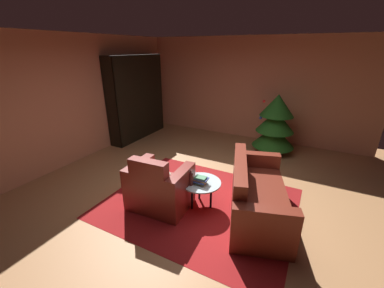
% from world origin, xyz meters
% --- Properties ---
extents(ground_plane, '(8.14, 8.14, 0.00)m').
position_xyz_m(ground_plane, '(0.00, 0.00, 0.00)').
color(ground_plane, '#AE784A').
extents(wall_back, '(6.18, 0.06, 2.73)m').
position_xyz_m(wall_back, '(0.00, 3.42, 1.36)').
color(wall_back, tan).
rests_on(wall_back, ground).
extents(wall_left, '(0.06, 6.90, 2.73)m').
position_xyz_m(wall_left, '(-3.06, 0.00, 1.36)').
color(wall_left, tan).
rests_on(wall_left, ground).
extents(area_rug, '(2.99, 2.46, 0.01)m').
position_xyz_m(area_rug, '(0.19, -0.17, 0.00)').
color(area_rug, maroon).
rests_on(area_rug, ground).
extents(bookshelf_unit, '(0.38, 1.92, 2.25)m').
position_xyz_m(bookshelf_unit, '(-2.80, 2.12, 1.13)').
color(bookshelf_unit, black).
rests_on(bookshelf_unit, ground).
extents(armchair_red, '(0.98, 0.78, 0.94)m').
position_xyz_m(armchair_red, '(-0.34, -0.55, 0.34)').
color(armchair_red, maroon).
rests_on(armchair_red, ground).
extents(couch_red, '(1.29, 1.95, 0.88)m').
position_xyz_m(couch_red, '(1.07, -0.01, 0.31)').
color(couch_red, maroon).
rests_on(couch_red, ground).
extents(coffee_table, '(0.65, 0.65, 0.43)m').
position_xyz_m(coffee_table, '(0.23, -0.21, 0.39)').
color(coffee_table, black).
rests_on(coffee_table, ground).
extents(book_stack_on_table, '(0.24, 0.18, 0.13)m').
position_xyz_m(book_stack_on_table, '(0.25, -0.26, 0.50)').
color(book_stack_on_table, gray).
rests_on(book_stack_on_table, coffee_table).
extents(bottle_on_table, '(0.07, 0.07, 0.25)m').
position_xyz_m(bottle_on_table, '(0.13, -0.35, 0.53)').
color(bottle_on_table, '#51221F').
rests_on(bottle_on_table, coffee_table).
extents(decorated_tree, '(0.99, 0.99, 1.43)m').
position_xyz_m(decorated_tree, '(0.85, 2.59, 0.74)').
color(decorated_tree, brown).
rests_on(decorated_tree, ground).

